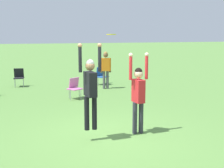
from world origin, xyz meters
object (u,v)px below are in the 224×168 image
object	(u,v)px
frisbee	(111,34)
camping_chair_1	(19,76)
camping_chair_0	(101,75)
person_spectator_near	(106,67)
camping_chair_3	(74,86)
person_defending	(138,92)
person_jumping	(90,85)

from	to	relation	value
frisbee	camping_chair_1	xyz separation A→B (m)	(-2.42, 7.96, -2.03)
camping_chair_0	person_spectator_near	size ratio (longest dim) A/B	0.51
camping_chair_0	camping_chair_1	world-z (taller)	camping_chair_0
camping_chair_3	camping_chair_0	bearing A→B (deg)	-155.41
person_defending	camping_chair_3	bearing A→B (deg)	-177.55
camping_chair_3	person_spectator_near	world-z (taller)	person_spectator_near
frisbee	person_spectator_near	xyz separation A→B (m)	(1.44, 6.32, -1.53)
person_jumping	camping_chair_0	world-z (taller)	person_jumping
person_defending	frisbee	world-z (taller)	frisbee
camping_chair_0	camping_chair_3	xyz separation A→B (m)	(-1.77, -2.94, -0.01)
camping_chair_3	person_jumping	bearing A→B (deg)	51.69
frisbee	camping_chair_3	distance (m)	5.03
camping_chair_1	camping_chair_3	xyz separation A→B (m)	(2.16, -3.39, -0.03)
person_jumping	camping_chair_0	bearing A→B (deg)	-24.25
camping_chair_3	person_spectator_near	size ratio (longest dim) A/B	0.48
person_jumping	camping_chair_1	bearing A→B (deg)	3.33
camping_chair_0	camping_chair_3	distance (m)	3.43
person_defending	camping_chair_3	size ratio (longest dim) A/B	2.57
camping_chair_3	person_spectator_near	xyz separation A→B (m)	(1.70, 1.74, 0.54)
frisbee	camping_chair_0	bearing A→B (deg)	78.70
camping_chair_0	person_spectator_near	distance (m)	1.32
frisbee	camping_chair_3	xyz separation A→B (m)	(-0.26, 4.58, -2.07)
frisbee	camping_chair_1	distance (m)	8.57
person_defending	frisbee	size ratio (longest dim) A/B	8.70
person_defending	frisbee	bearing A→B (deg)	-104.56
camping_chair_0	camping_chair_3	size ratio (longest dim) A/B	1.06
camping_chair_0	camping_chair_1	bearing A→B (deg)	-38.93
person_defending	camping_chair_1	size ratio (longest dim) A/B	2.42
person_jumping	camping_chair_3	xyz separation A→B (m)	(0.33, 4.85, -0.89)
person_jumping	camping_chair_3	distance (m)	4.94
frisbee	camping_chair_1	world-z (taller)	frisbee
person_defending	camping_chair_0	world-z (taller)	person_defending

